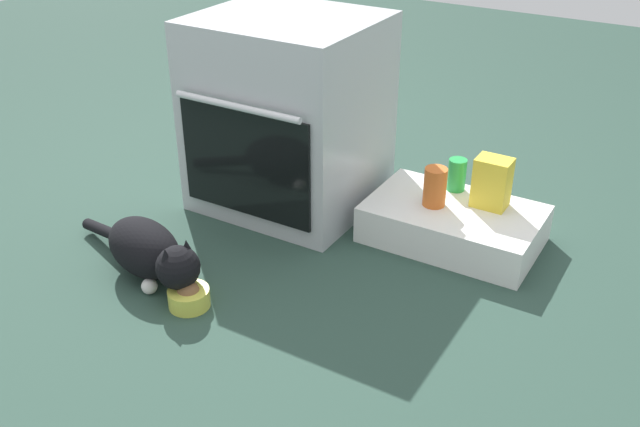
{
  "coord_description": "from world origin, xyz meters",
  "views": [
    {
      "loc": [
        1.33,
        -1.62,
        1.33
      ],
      "look_at": [
        0.33,
        0.05,
        0.25
      ],
      "focal_mm": 40.29,
      "sensor_mm": 36.0,
      "label": 1
    }
  ],
  "objects_px": {
    "oven": "(288,114)",
    "soda_can": "(457,175)",
    "pantry_cabinet": "(453,224)",
    "cat": "(150,251)",
    "food_bowl": "(189,296)",
    "snack_bag": "(492,183)",
    "sauce_jar": "(435,187)"
  },
  "relations": [
    {
      "from": "oven",
      "to": "soda_can",
      "type": "bearing_deg",
      "value": 14.8
    },
    {
      "from": "oven",
      "to": "soda_can",
      "type": "xyz_separation_m",
      "value": [
        0.62,
        0.16,
        -0.17
      ]
    },
    {
      "from": "pantry_cabinet",
      "to": "cat",
      "type": "height_order",
      "value": "cat"
    },
    {
      "from": "oven",
      "to": "food_bowl",
      "type": "height_order",
      "value": "oven"
    },
    {
      "from": "pantry_cabinet",
      "to": "snack_bag",
      "type": "relative_size",
      "value": 3.32
    },
    {
      "from": "oven",
      "to": "pantry_cabinet",
      "type": "bearing_deg",
      "value": 2.92
    },
    {
      "from": "pantry_cabinet",
      "to": "sauce_jar",
      "type": "bearing_deg",
      "value": -163.54
    },
    {
      "from": "food_bowl",
      "to": "sauce_jar",
      "type": "xyz_separation_m",
      "value": [
        0.48,
        0.77,
        0.17
      ]
    },
    {
      "from": "food_bowl",
      "to": "cat",
      "type": "height_order",
      "value": "cat"
    },
    {
      "from": "sauce_jar",
      "to": "snack_bag",
      "type": "bearing_deg",
      "value": 28.72
    },
    {
      "from": "food_bowl",
      "to": "sauce_jar",
      "type": "distance_m",
      "value": 0.92
    },
    {
      "from": "food_bowl",
      "to": "soda_can",
      "type": "height_order",
      "value": "soda_can"
    },
    {
      "from": "food_bowl",
      "to": "cat",
      "type": "xyz_separation_m",
      "value": [
        -0.2,
        0.05,
        0.07
      ]
    },
    {
      "from": "cat",
      "to": "snack_bag",
      "type": "height_order",
      "value": "snack_bag"
    },
    {
      "from": "pantry_cabinet",
      "to": "sauce_jar",
      "type": "xyz_separation_m",
      "value": [
        -0.07,
        -0.02,
        0.14
      ]
    },
    {
      "from": "oven",
      "to": "soda_can",
      "type": "relative_size",
      "value": 6.02
    },
    {
      "from": "cat",
      "to": "soda_can",
      "type": "distance_m",
      "value": 1.12
    },
    {
      "from": "oven",
      "to": "sauce_jar",
      "type": "relative_size",
      "value": 5.16
    },
    {
      "from": "pantry_cabinet",
      "to": "cat",
      "type": "relative_size",
      "value": 0.92
    },
    {
      "from": "oven",
      "to": "sauce_jar",
      "type": "bearing_deg",
      "value": 1.24
    },
    {
      "from": "cat",
      "to": "soda_can",
      "type": "bearing_deg",
      "value": 65.77
    },
    {
      "from": "food_bowl",
      "to": "snack_bag",
      "type": "relative_size",
      "value": 0.72
    },
    {
      "from": "cat",
      "to": "food_bowl",
      "type": "bearing_deg",
      "value": -0.0
    },
    {
      "from": "soda_can",
      "to": "oven",
      "type": "bearing_deg",
      "value": -165.2
    },
    {
      "from": "pantry_cabinet",
      "to": "food_bowl",
      "type": "distance_m",
      "value": 0.96
    },
    {
      "from": "oven",
      "to": "cat",
      "type": "relative_size",
      "value": 1.12
    },
    {
      "from": "cat",
      "to": "sauce_jar",
      "type": "relative_size",
      "value": 4.62
    },
    {
      "from": "food_bowl",
      "to": "sauce_jar",
      "type": "relative_size",
      "value": 0.93
    },
    {
      "from": "food_bowl",
      "to": "soda_can",
      "type": "xyz_separation_m",
      "value": [
        0.5,
        0.92,
        0.16
      ]
    },
    {
      "from": "oven",
      "to": "cat",
      "type": "bearing_deg",
      "value": -96.7
    },
    {
      "from": "sauce_jar",
      "to": "soda_can",
      "type": "bearing_deg",
      "value": 81.37
    },
    {
      "from": "cat",
      "to": "sauce_jar",
      "type": "height_order",
      "value": "sauce_jar"
    }
  ]
}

